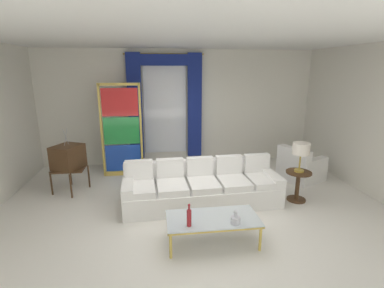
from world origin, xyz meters
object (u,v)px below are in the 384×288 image
Objects in this scene: table_lamp_brass at (301,150)px; armchair_white at (300,168)px; coffee_table at (212,220)px; bottle_crystal_tall at (189,217)px; vintage_tv at (68,158)px; couch_white_long at (201,188)px; bottle_blue_decanter at (236,219)px; stained_glass_divider at (122,133)px; peacock_figurine at (145,172)px; round_side_table at (298,183)px.

armchair_white is at bearing 60.14° from table_lamp_brass.
armchair_white is (2.51, 2.19, -0.09)m from coffee_table.
bottle_crystal_tall is 0.25× the size of vintage_tv.
couch_white_long is 1.56m from bottle_blue_decanter.
peacock_figurine is (0.53, -0.44, -0.84)m from stained_glass_divider.
peacock_figurine is at bearing 154.33° from round_side_table.
coffee_table is at bearing -92.55° from couch_white_long.
armchair_white is at bearing 41.04° from coffee_table.
stained_glass_divider is 3.86× the size of table_lamp_brass.
stained_glass_divider is at bearing 110.40° from bottle_crystal_tall.
armchair_white is at bearing -0.38° from vintage_tv.
bottle_crystal_tall is 2.70m from table_lamp_brass.
couch_white_long is 5.18× the size of table_lamp_brass.
peacock_figurine is at bearing 130.87° from couch_white_long.
armchair_white is at bearing 60.14° from round_side_table.
bottle_blue_decanter is 0.36× the size of table_lamp_brass.
coffee_table is 4.05× the size of bottle_crystal_tall.
round_side_table is (-0.58, -1.02, 0.07)m from armchair_white.
bottle_crystal_tall is at bearing -69.60° from stained_glass_divider.
coffee_table is 2.35m from table_lamp_brass.
stained_glass_divider is at bearing 168.29° from armchair_white.
bottle_blue_decanter is 0.35× the size of peacock_figurine.
bottle_crystal_tall is at bearing -140.57° from armchair_white.
couch_white_long is at bearing -160.70° from armchair_white.
vintage_tv reaches higher than peacock_figurine.
vintage_tv is (-2.21, 2.40, 0.18)m from bottle_crystal_tall.
coffee_table is at bearing -40.73° from vintage_tv.
peacock_figurine is (1.54, 0.37, -0.51)m from vintage_tv.
bottle_blue_decanter is 3.10m from peacock_figurine.
coffee_table is at bearing -68.24° from peacock_figurine.
bottle_crystal_tall is 2.87m from peacock_figurine.
coffee_table is at bearing 144.14° from bottle_blue_decanter.
round_side_table is (2.96, -1.42, 0.14)m from peacock_figurine.
stained_glass_divider is at bearing 119.68° from bottle_blue_decanter.
coffee_table is 2.79m from peacock_figurine.
vintage_tv is at bearing 179.62° from armchair_white.
bottle_blue_decanter is (0.28, -0.21, 0.10)m from coffee_table.
couch_white_long reaches higher than coffee_table.
armchair_white reaches higher than bottle_blue_decanter.
bottle_crystal_tall is at bearing -47.33° from vintage_tv.
armchair_white is at bearing -6.51° from peacock_figurine.
peacock_figurine is at bearing 173.49° from armchair_white.
peacock_figurine is at bearing 103.55° from bottle_crystal_tall.
couch_white_long is 2.74× the size of armchair_white.
armchair_white is at bearing -11.71° from stained_glass_divider.
peacock_figurine is at bearing 154.33° from table_lamp_brass.
couch_white_long reaches higher than armchair_white.
coffee_table is at bearing -62.76° from stained_glass_divider.
vintage_tv reaches higher than round_side_table.
couch_white_long is 2.60m from armchair_white.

